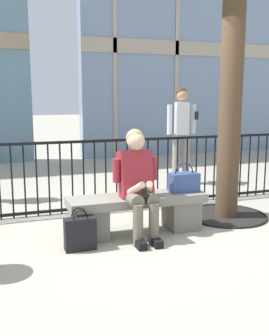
% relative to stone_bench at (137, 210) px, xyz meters
% --- Properties ---
extents(ground_plane, '(60.00, 60.00, 0.00)m').
position_rel_stone_bench_xyz_m(ground_plane, '(0.00, 0.00, -0.27)').
color(ground_plane, '#A8A091').
extents(stone_bench, '(1.60, 0.44, 0.45)m').
position_rel_stone_bench_xyz_m(stone_bench, '(0.00, 0.00, 0.00)').
color(stone_bench, gray).
rests_on(stone_bench, ground).
extents(seated_person_with_phone, '(0.52, 0.66, 1.21)m').
position_rel_stone_bench_xyz_m(seated_person_with_phone, '(-0.04, -0.13, 0.38)').
color(seated_person_with_phone, '#6B6051').
rests_on(seated_person_with_phone, ground).
extents(handbag_on_bench, '(0.34, 0.18, 0.35)m').
position_rel_stone_bench_xyz_m(handbag_on_bench, '(0.58, -0.01, 0.30)').
color(handbag_on_bench, '#33477F').
rests_on(handbag_on_bench, stone_bench).
extents(shopping_bag, '(0.32, 0.14, 0.43)m').
position_rel_stone_bench_xyz_m(shopping_bag, '(-0.73, -0.29, -0.10)').
color(shopping_bag, black).
rests_on(shopping_bag, ground).
extents(bystander_at_railing, '(0.55, 0.43, 1.71)m').
position_rel_stone_bench_xyz_m(bystander_at_railing, '(1.64, 2.25, 0.73)').
color(bystander_at_railing, gray).
rests_on(bystander_at_railing, ground).
extents(plaza_railing, '(8.26, 0.04, 0.99)m').
position_rel_stone_bench_xyz_m(plaza_railing, '(0.00, 1.07, 0.23)').
color(plaza_railing, black).
rests_on(plaza_railing, ground).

